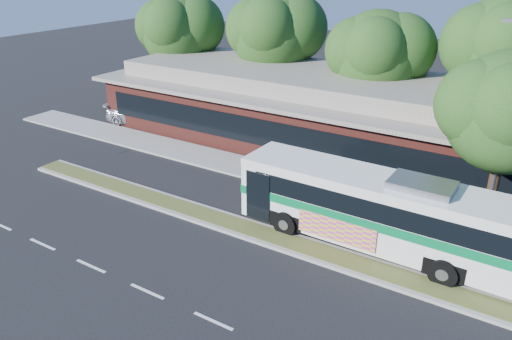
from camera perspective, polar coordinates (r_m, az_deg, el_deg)
name	(u,v)px	position (r m, az deg, el deg)	size (l,w,h in m)	color
ground	(227,232)	(22.25, -3.38, -7.08)	(120.00, 120.00, 0.00)	black
median_strip	(234,225)	(22.64, -2.50, -6.26)	(26.00, 1.10, 0.15)	#4C5423
sidewalk	(295,180)	(27.07, 4.47, -1.10)	(44.00, 2.60, 0.12)	gray
parking_lot	(112,112)	(40.43, -16.18, 6.37)	(14.00, 12.00, 0.01)	black
plaza_building	(346,113)	(31.97, 10.20, 6.48)	(33.20, 11.20, 4.45)	maroon
lamp_post	(504,127)	(22.48, 26.47, 4.45)	(0.93, 0.18, 9.07)	slate
tree_bg_a	(184,30)	(40.45, -8.21, 15.59)	(6.47, 5.80, 8.63)	black
tree_bg_b	(281,32)	(36.68, 2.84, 15.43)	(6.69, 6.00, 9.00)	black
tree_bg_c	(384,54)	(32.67, 14.46, 12.75)	(6.24, 5.60, 8.26)	black
transit_bus	(382,207)	(20.88, 14.18, -4.11)	(12.10, 2.98, 3.38)	silver
sedan	(141,115)	(36.73, -13.06, 6.20)	(2.05, 5.04, 1.46)	silver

